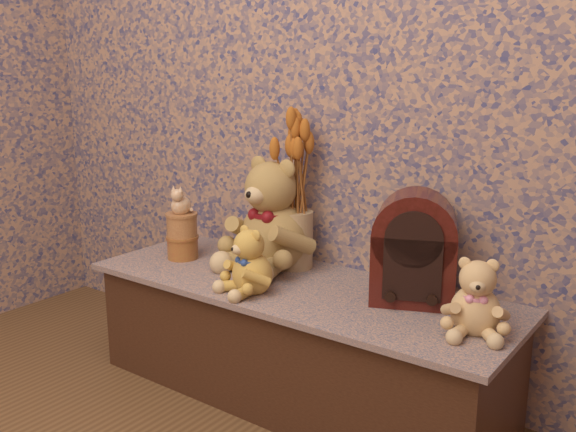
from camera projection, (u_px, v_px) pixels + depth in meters
name	position (u px, v px, depth m)	size (l,w,h in m)	color
display_shelf	(297.00, 340.00, 2.14)	(1.46, 0.52, 0.40)	navy
teddy_large	(275.00, 209.00, 2.24)	(0.33, 0.40, 0.42)	olive
teddy_medium	(252.00, 257.00, 2.01)	(0.18, 0.21, 0.23)	#C18B36
teddy_small	(477.00, 292.00, 1.70)	(0.18, 0.21, 0.22)	tan
cathedral_radio	(414.00, 247.00, 1.92)	(0.25, 0.18, 0.34)	#37100A
ceramic_vase	(296.00, 239.00, 2.25)	(0.12, 0.12, 0.20)	tan
dried_stalks	(296.00, 145.00, 2.17)	(0.24, 0.24, 0.47)	#B25B1C
biscuit_tin_lower	(183.00, 247.00, 2.37)	(0.11, 0.11, 0.08)	#AC8B32
biscuit_tin_upper	(182.00, 225.00, 2.35)	(0.11, 0.11, 0.09)	tan
cat_figurine	(181.00, 199.00, 2.33)	(0.08, 0.09, 0.11)	silver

